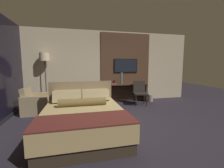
{
  "coord_description": "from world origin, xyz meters",
  "views": [
    {
      "loc": [
        -1.13,
        -3.34,
        1.45
      ],
      "look_at": [
        -0.08,
        1.05,
        0.9
      ],
      "focal_mm": 24.0,
      "sensor_mm": 36.0,
      "label": 1
    }
  ],
  "objects": [
    {
      "name": "bed",
      "position": [
        -1.01,
        -0.14,
        0.33
      ],
      "size": [
        1.67,
        2.11,
        1.02
      ],
      "color": "#33281E",
      "rests_on": "ground_plane"
    },
    {
      "name": "book",
      "position": [
        0.27,
        2.3,
        0.75
      ],
      "size": [
        0.26,
        0.22,
        0.03
      ],
      "color": "maroon",
      "rests_on": "desk"
    },
    {
      "name": "ground_plane",
      "position": [
        0.0,
        0.0,
        0.0
      ],
      "size": [
        16.0,
        16.0,
        0.0
      ],
      "primitive_type": "plane",
      "color": "#28232D"
    },
    {
      "name": "desk",
      "position": [
        0.85,
        2.33,
        0.49
      ],
      "size": [
        1.56,
        0.48,
        0.74
      ],
      "color": "#422D1E",
      "rests_on": "ground_plane"
    },
    {
      "name": "floor_lamp",
      "position": [
        -2.19,
        2.33,
        1.6
      ],
      "size": [
        0.34,
        0.34,
        1.9
      ],
      "color": "#282623",
      "rests_on": "ground_plane"
    },
    {
      "name": "desk_chair",
      "position": [
        1.16,
        1.78,
        0.52
      ],
      "size": [
        0.57,
        0.56,
        0.88
      ],
      "rotation": [
        0.0,
        0.0,
        -0.19
      ],
      "color": "#28231E",
      "rests_on": "ground_plane"
    },
    {
      "name": "tv",
      "position": [
        0.85,
        2.52,
        1.45
      ],
      "size": [
        0.99,
        0.04,
        0.56
      ],
      "color": "black"
    },
    {
      "name": "waste_bin",
      "position": [
        1.8,
        2.14,
        0.14
      ],
      "size": [
        0.22,
        0.22,
        0.28
      ],
      "color": "gray",
      "rests_on": "ground_plane"
    },
    {
      "name": "vase_tall",
      "position": [
        0.6,
        2.27,
        0.96
      ],
      "size": [
        0.08,
        0.08,
        0.45
      ],
      "color": "#4C706B",
      "rests_on": "desk"
    },
    {
      "name": "wall_back_tv_panel",
      "position": [
        0.1,
        2.59,
        1.4
      ],
      "size": [
        7.2,
        0.09,
        2.8
      ],
      "color": "#BCAD8E",
      "rests_on": "ground_plane"
    },
    {
      "name": "armchair_by_window",
      "position": [
        -2.35,
        1.57,
        0.27
      ],
      "size": [
        0.8,
        0.82,
        0.8
      ],
      "rotation": [
        0.0,
        0.0,
        1.53
      ],
      "color": "#998460",
      "rests_on": "ground_plane"
    }
  ]
}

